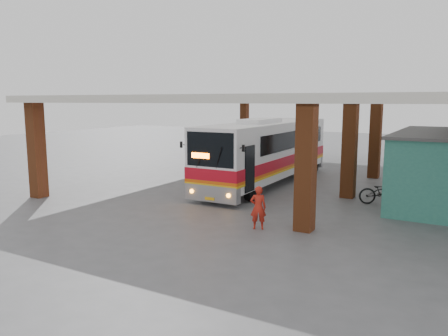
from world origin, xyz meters
TOP-DOWN VIEW (x-y plane):
  - ground at (0.00, 0.00)m, footprint 90.00×90.00m
  - brick_columns at (1.43, 5.00)m, footprint 20.10×21.60m
  - canopy_roof at (0.50, 6.50)m, footprint 21.00×23.00m
  - coach_bus at (-1.65, 4.28)m, footprint 2.65×12.15m
  - motorcycle at (4.70, 2.35)m, footprint 2.21×1.49m
  - pedestrian at (1.55, -3.64)m, footprint 0.66×0.58m
  - red_chair at (4.72, 6.15)m, footprint 0.50×0.50m

SIDE VIEW (x-z plane):
  - ground at x=0.00m, z-range 0.00..0.00m
  - red_chair at x=4.72m, z-range -0.03..0.78m
  - motorcycle at x=4.70m, z-range 0.00..1.10m
  - pedestrian at x=1.55m, z-range 0.00..1.53m
  - coach_bus at x=-1.65m, z-range -0.01..3.52m
  - brick_columns at x=1.43m, z-range 0.00..4.35m
  - canopy_roof at x=0.50m, z-range 4.35..4.65m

